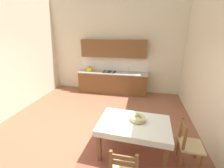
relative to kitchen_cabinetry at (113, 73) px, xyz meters
name	(u,v)px	position (x,y,z in m)	size (l,w,h in m)	color
ground_plane	(91,136)	(0.02, -2.92, -0.91)	(6.01, 6.99, 0.10)	#935B42
wall_back	(115,41)	(0.02, 0.33, 1.29)	(6.01, 0.12, 4.28)	beige
area_rug	(132,155)	(1.12, -3.40, -0.85)	(2.10, 1.60, 0.01)	brown
kitchen_cabinetry	(113,73)	(0.00, 0.00, 0.00)	(2.88, 0.63, 2.20)	brown
dining_table	(134,128)	(1.12, -3.30, -0.23)	(1.48, 1.01, 0.75)	brown
dining_chair_window_side	(189,144)	(2.18, -3.36, -0.41)	(0.44, 0.44, 0.93)	#D1BC89
fruit_bowl	(138,118)	(1.19, -3.22, -0.04)	(0.30, 0.30, 0.12)	tan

